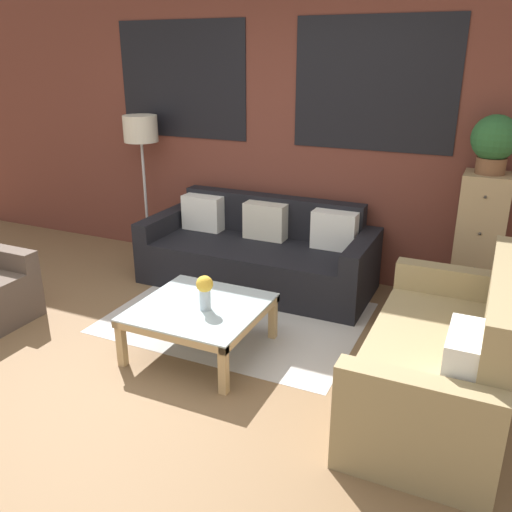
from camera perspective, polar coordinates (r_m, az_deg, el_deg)
The scene contains 10 objects.
ground_plane at distance 3.74m, azimuth -13.83°, elevation -13.38°, with size 16.00×16.00×0.00m, color brown.
wall_back_brick at distance 5.26m, azimuth 1.70°, elevation 13.55°, with size 8.40×0.09×2.80m.
rug at distance 4.51m, azimuth -2.02°, elevation -6.45°, with size 2.01×1.49×0.00m.
couch_dark at distance 5.06m, azimuth 0.29°, elevation 0.14°, with size 2.13×0.88×0.78m.
settee_vintage at distance 3.51m, azimuth 19.13°, elevation -10.40°, with size 0.80×1.67×0.92m.
coffee_table at distance 3.92m, azimuth -5.92°, elevation -5.93°, with size 0.87×0.87×0.36m.
floor_lamp at distance 5.67m, azimuth -12.00°, elevation 12.14°, with size 0.34×0.34×1.47m.
drawer_cabinet at distance 4.78m, azimuth 22.38°, elevation 1.13°, with size 0.37×0.37×1.17m.
potted_plant at distance 4.59m, azimuth 23.80°, elevation 10.97°, with size 0.35×0.35×0.45m.
flower_vase at distance 3.78m, azimuth -5.41°, elevation -3.54°, with size 0.12×0.12×0.25m.
Camera 1 is at (2.04, -2.36, 2.05)m, focal length 38.00 mm.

